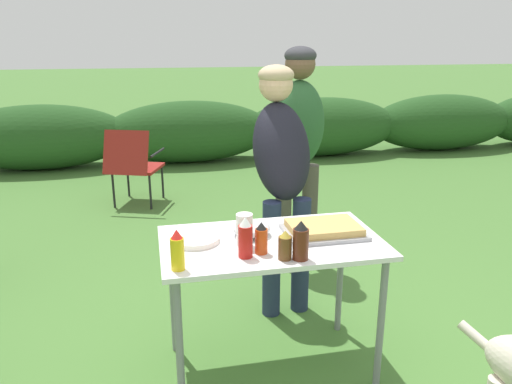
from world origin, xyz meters
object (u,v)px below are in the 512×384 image
at_px(bbq_sauce_bottle, 301,241).
at_px(food_tray, 324,229).
at_px(standing_person_in_olive_jacket, 282,163).
at_px(hot_sauce_bottle, 261,239).
at_px(paper_cup_stack, 244,230).
at_px(camp_chair_green_behind_table, 133,163).
at_px(mixing_bowl, 252,229).
at_px(folding_table, 271,254).
at_px(ketchup_bottle, 245,238).
at_px(beer_bottle, 285,246).
at_px(plate_stack, 196,239).
at_px(mustard_bottle, 177,251).
at_px(standing_person_with_beanie, 298,135).

bearing_deg(bbq_sauce_bottle, food_tray, 52.10).
bearing_deg(bbq_sauce_bottle, standing_person_in_olive_jacket, 80.46).
height_order(food_tray, hot_sauce_bottle, hot_sauce_bottle).
height_order(paper_cup_stack, camp_chair_green_behind_table, paper_cup_stack).
relative_size(mixing_bowl, hot_sauce_bottle, 1.25).
xyz_separation_m(folding_table, paper_cup_stack, (-0.14, -0.04, 0.16)).
relative_size(food_tray, camp_chair_green_behind_table, 0.48).
bearing_deg(folding_table, ketchup_bottle, -134.46).
distance_m(paper_cup_stack, beer_bottle, 0.24).
relative_size(folding_table, plate_stack, 4.60).
bearing_deg(camp_chair_green_behind_table, food_tray, -50.50).
distance_m(hot_sauce_bottle, mustard_bottle, 0.40).
distance_m(food_tray, mixing_bowl, 0.37).
bearing_deg(paper_cup_stack, beer_bottle, -51.23).
relative_size(standing_person_with_beanie, camp_chair_green_behind_table, 1.99).
height_order(mixing_bowl, standing_person_with_beanie, standing_person_with_beanie).
xyz_separation_m(plate_stack, beer_bottle, (0.38, -0.29, 0.05)).
bearing_deg(mustard_bottle, food_tray, 18.57).
bearing_deg(camp_chair_green_behind_table, beer_bottle, -56.50).
distance_m(mixing_bowl, camp_chair_green_behind_table, 2.97).
bearing_deg(hot_sauce_bottle, plate_stack, 145.27).
bearing_deg(camp_chair_green_behind_table, paper_cup_stack, -58.44).
bearing_deg(ketchup_bottle, folding_table, 45.54).
relative_size(plate_stack, standing_person_in_olive_jacket, 0.15).
bearing_deg(ketchup_bottle, bbq_sauce_bottle, -17.96).
xyz_separation_m(hot_sauce_bottle, standing_person_with_beanie, (0.60, 1.40, 0.20)).
bearing_deg(standing_person_in_olive_jacket, beer_bottle, -108.99).
distance_m(food_tray, plate_stack, 0.65).
height_order(plate_stack, ketchup_bottle, ketchup_bottle).
bearing_deg(bbq_sauce_bottle, camp_chair_green_behind_table, 104.31).
relative_size(mixing_bowl, standing_person_in_olive_jacket, 0.12).
height_order(folding_table, paper_cup_stack, paper_cup_stack).
bearing_deg(standing_person_with_beanie, camp_chair_green_behind_table, 125.54).
height_order(folding_table, standing_person_in_olive_jacket, standing_person_in_olive_jacket).
height_order(hot_sauce_bottle, beer_bottle, hot_sauce_bottle).
distance_m(food_tray, paper_cup_stack, 0.43).
xyz_separation_m(bbq_sauce_bottle, hot_sauce_bottle, (-0.16, 0.10, -0.02)).
height_order(mixing_bowl, standing_person_in_olive_jacket, standing_person_in_olive_jacket).
bearing_deg(bbq_sauce_bottle, ketchup_bottle, 162.04).
xyz_separation_m(standing_person_in_olive_jacket, standing_person_with_beanie, (0.29, 0.60, 0.05)).
height_order(mixing_bowl, hot_sauce_bottle, hot_sauce_bottle).
height_order(hot_sauce_bottle, mustard_bottle, mustard_bottle).
height_order(plate_stack, standing_person_in_olive_jacket, standing_person_in_olive_jacket).
bearing_deg(folding_table, hot_sauce_bottle, -120.75).
distance_m(bbq_sauce_bottle, mustard_bottle, 0.55).
xyz_separation_m(mixing_bowl, beer_bottle, (0.09, -0.31, 0.03)).
relative_size(paper_cup_stack, mustard_bottle, 0.87).
xyz_separation_m(beer_bottle, standing_person_with_beanie, (0.51, 1.49, 0.21)).
bearing_deg(standing_person_in_olive_jacket, camp_chair_green_behind_table, 107.75).
relative_size(hot_sauce_bottle, beer_bottle, 1.11).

